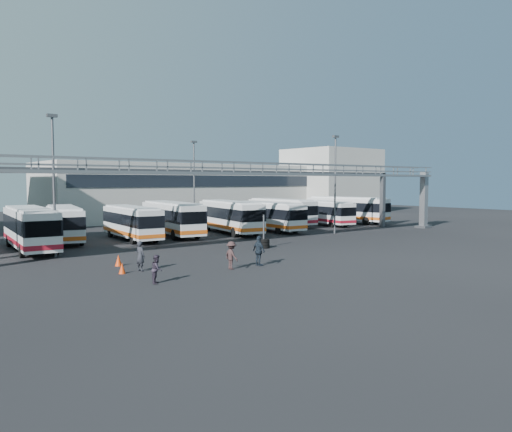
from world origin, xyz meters
TOP-DOWN VIEW (x-y plane):
  - ground at (0.00, 0.00)m, footprint 140.00×140.00m
  - gantry at (0.00, 5.87)m, footprint 51.40×5.15m
  - warehouse at (12.00, 38.00)m, footprint 42.00×14.00m
  - building_right at (38.00, 32.00)m, footprint 14.00×12.00m
  - light_pole_left at (-16.00, 8.00)m, footprint 0.70×0.35m
  - light_pole_mid at (12.00, 7.00)m, footprint 0.70×0.35m
  - light_pole_back at (4.00, 22.00)m, footprint 0.70×0.35m
  - bus_1 at (-16.50, 12.81)m, footprint 3.57×11.41m
  - bus_2 at (-12.56, 17.15)m, footprint 4.57×10.80m
  - bus_3 at (-7.12, 14.82)m, footprint 3.33×10.50m
  - bus_4 at (-2.56, 15.40)m, footprint 4.10×11.45m
  - bus_5 at (3.41, 13.81)m, footprint 4.67×11.51m
  - bus_6 at (8.33, 13.38)m, footprint 3.28×10.67m
  - bus_7 at (13.71, 17.50)m, footprint 3.18×10.99m
  - bus_8 at (18.43, 14.89)m, footprint 4.06×10.24m
  - bus_9 at (23.20, 15.23)m, footprint 4.26×11.51m
  - pedestrian_a at (-13.56, -0.80)m, footprint 0.60×0.77m
  - pedestrian_b at (-14.43, -4.71)m, footprint 0.92×0.95m
  - pedestrian_c at (-8.81, -3.69)m, footprint 0.66×1.14m
  - pedestrian_d at (-6.68, -3.76)m, footprint 0.49×1.15m
  - cone_left at (-14.78, -0.89)m, footprint 0.51×0.51m
  - cone_right at (-13.87, 1.82)m, footprint 0.49×0.49m
  - tire_stack at (-1.02, 2.74)m, footprint 0.96×0.96m

SIDE VIEW (x-z plane):
  - ground at x=0.00m, z-range 0.00..0.00m
  - cone_left at x=-14.78m, z-range 0.00..0.65m
  - cone_right at x=-13.87m, z-range 0.00..0.73m
  - tire_stack at x=-1.02m, z-range -0.91..1.83m
  - pedestrian_b at x=-14.43m, z-range 0.00..1.55m
  - pedestrian_c at x=-8.81m, z-range 0.00..1.75m
  - pedestrian_a at x=-13.56m, z-range 0.00..1.86m
  - pedestrian_d at x=-6.68m, z-range 0.00..1.94m
  - bus_8 at x=18.43m, z-range 0.16..3.19m
  - bus_3 at x=-7.12m, z-range 0.17..3.30m
  - bus_6 at x=8.33m, z-range 0.17..3.36m
  - bus_2 at x=-12.56m, z-range 0.17..3.37m
  - bus_7 at x=13.71m, z-range 0.18..3.47m
  - bus_4 at x=-2.56m, z-range 0.18..3.58m
  - bus_1 at x=-16.50m, z-range 0.18..3.59m
  - bus_5 at x=3.41m, z-range 0.18..3.59m
  - bus_9 at x=23.20m, z-range 0.18..3.60m
  - warehouse at x=12.00m, z-range 0.00..8.00m
  - building_right at x=38.00m, z-range 0.00..11.00m
  - gantry at x=0.00m, z-range 1.96..9.06m
  - light_pole_left at x=-16.00m, z-range 0.62..10.83m
  - light_pole_mid at x=12.00m, z-range 0.62..10.83m
  - light_pole_back at x=4.00m, z-range 0.62..10.83m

